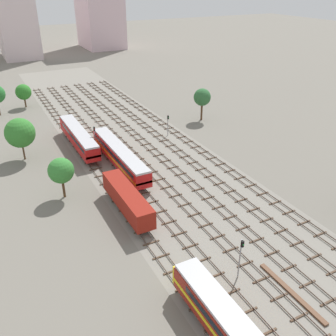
{
  "coord_description": "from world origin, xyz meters",
  "views": [
    {
      "loc": [
        -26.73,
        -1.25,
        31.53
      ],
      "look_at": [
        0.0,
        50.26,
        1.5
      ],
      "focal_mm": 39.63,
      "sensor_mm": 36.0,
      "label": 1
    }
  ],
  "objects_px": {
    "signal_post_near": "(168,123)",
    "diesel_railcar_far_left_midfar": "(79,136)",
    "passenger_coach_left_mid": "(120,155)",
    "signal_post_mid": "(241,254)",
    "signal_post_nearest": "(95,137)",
    "freight_boxcar_far_left_near": "(127,199)"
  },
  "relations": [
    {
      "from": "freight_boxcar_far_left_near",
      "to": "passenger_coach_left_mid",
      "type": "relative_size",
      "value": 0.64
    },
    {
      "from": "freight_boxcar_far_left_near",
      "to": "signal_post_near",
      "type": "height_order",
      "value": "signal_post_near"
    },
    {
      "from": "signal_post_mid",
      "to": "diesel_railcar_far_left_midfar",
      "type": "bearing_deg",
      "value": 98.12
    },
    {
      "from": "diesel_railcar_far_left_midfar",
      "to": "signal_post_mid",
      "type": "xyz_separation_m",
      "value": [
        6.43,
        -45.08,
        0.92
      ]
    },
    {
      "from": "signal_post_mid",
      "to": "signal_post_nearest",
      "type": "bearing_deg",
      "value": 96.02
    },
    {
      "from": "passenger_coach_left_mid",
      "to": "signal_post_nearest",
      "type": "relative_size",
      "value": 3.72
    },
    {
      "from": "diesel_railcar_far_left_midfar",
      "to": "signal_post_nearest",
      "type": "distance_m",
      "value": 5.03
    },
    {
      "from": "diesel_railcar_far_left_midfar",
      "to": "signal_post_near",
      "type": "xyz_separation_m",
      "value": [
        19.29,
        -2.35,
        0.48
      ]
    },
    {
      "from": "signal_post_nearest",
      "to": "freight_boxcar_far_left_near",
      "type": "bearing_deg",
      "value": -95.52
    },
    {
      "from": "signal_post_nearest",
      "to": "diesel_railcar_far_left_midfar",
      "type": "bearing_deg",
      "value": 115.94
    },
    {
      "from": "diesel_railcar_far_left_midfar",
      "to": "passenger_coach_left_mid",
      "type": "bearing_deg",
      "value": -70.45
    },
    {
      "from": "signal_post_near",
      "to": "signal_post_mid",
      "type": "height_order",
      "value": "signal_post_mid"
    },
    {
      "from": "diesel_railcar_far_left_midfar",
      "to": "signal_post_nearest",
      "type": "height_order",
      "value": "signal_post_nearest"
    },
    {
      "from": "diesel_railcar_far_left_midfar",
      "to": "signal_post_near",
      "type": "distance_m",
      "value": 19.44
    },
    {
      "from": "signal_post_nearest",
      "to": "signal_post_near",
      "type": "distance_m",
      "value": 17.28
    },
    {
      "from": "passenger_coach_left_mid",
      "to": "signal_post_near",
      "type": "distance_m",
      "value": 17.88
    },
    {
      "from": "diesel_railcar_far_left_midfar",
      "to": "signal_post_near",
      "type": "relative_size",
      "value": 4.27
    },
    {
      "from": "signal_post_near",
      "to": "diesel_railcar_far_left_midfar",
      "type": "bearing_deg",
      "value": 173.05
    },
    {
      "from": "signal_post_mid",
      "to": "passenger_coach_left_mid",
      "type": "bearing_deg",
      "value": 93.71
    },
    {
      "from": "freight_boxcar_far_left_near",
      "to": "diesel_railcar_far_left_midfar",
      "type": "bearing_deg",
      "value": 90.01
    },
    {
      "from": "diesel_railcar_far_left_midfar",
      "to": "signal_post_near",
      "type": "bearing_deg",
      "value": -6.95
    },
    {
      "from": "freight_boxcar_far_left_near",
      "to": "passenger_coach_left_mid",
      "type": "height_order",
      "value": "passenger_coach_left_mid"
    }
  ]
}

